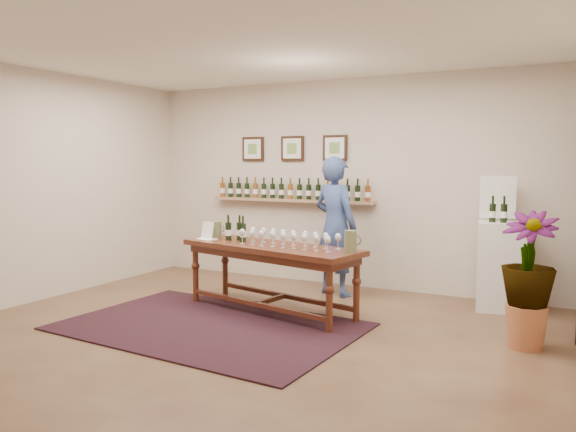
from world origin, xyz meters
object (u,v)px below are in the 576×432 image
at_px(potted_plant, 528,280).
at_px(display_pedestal, 500,266).
at_px(person, 335,226).
at_px(tasting_table, 270,255).

bearing_deg(potted_plant, display_pedestal, 106.40).
xyz_separation_m(potted_plant, person, (-2.35, 1.11, 0.25)).
height_order(tasting_table, potted_plant, potted_plant).
relative_size(tasting_table, display_pedestal, 2.24).
bearing_deg(tasting_table, display_pedestal, 42.02).
distance_m(tasting_table, person, 1.18).
distance_m(tasting_table, potted_plant, 2.67).
bearing_deg(tasting_table, person, 85.88).
distance_m(display_pedestal, potted_plant, 1.38).
xyz_separation_m(tasting_table, display_pedestal, (2.28, 1.32, -0.15)).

